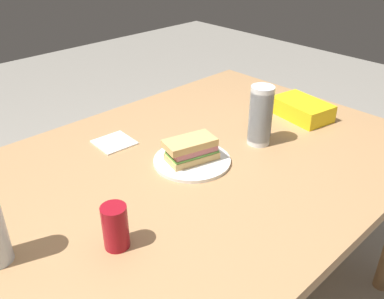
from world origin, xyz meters
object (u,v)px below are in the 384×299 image
at_px(dining_table, 177,191).
at_px(chip_bag, 302,109).
at_px(soda_can_red, 115,227).
at_px(plastic_cup_stack, 261,116).
at_px(sandwich, 191,149).
at_px(paper_plate, 192,161).

xyz_separation_m(dining_table, chip_bag, (-0.66, 0.04, 0.11)).
xyz_separation_m(soda_can_red, plastic_cup_stack, (-0.69, -0.09, 0.05)).
height_order(sandwich, plastic_cup_stack, plastic_cup_stack).
distance_m(sandwich, soda_can_red, 0.45).
relative_size(dining_table, plastic_cup_stack, 8.10).
relative_size(soda_can_red, plastic_cup_stack, 0.55).
relative_size(sandwich, chip_bag, 0.87).
bearing_deg(plastic_cup_stack, sandwich, -13.95).
bearing_deg(paper_plate, dining_table, 6.60).
relative_size(sandwich, soda_can_red, 1.64).
bearing_deg(soda_can_red, chip_bag, -173.65).
relative_size(sandwich, plastic_cup_stack, 0.91).
distance_m(paper_plate, plastic_cup_stack, 0.30).
xyz_separation_m(paper_plate, soda_can_red, (0.42, 0.16, 0.05)).
bearing_deg(plastic_cup_stack, chip_bag, -176.62).
bearing_deg(plastic_cup_stack, dining_table, -9.77).
bearing_deg(sandwich, chip_bag, 175.05).
distance_m(dining_table, paper_plate, 0.11).
bearing_deg(paper_plate, chip_bag, 174.93).
xyz_separation_m(sandwich, chip_bag, (-0.58, 0.05, -0.02)).
xyz_separation_m(dining_table, plastic_cup_stack, (-0.35, 0.06, 0.19)).
bearing_deg(dining_table, paper_plate, -173.40).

